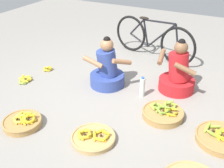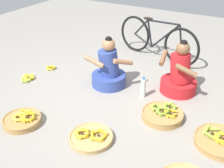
{
  "view_description": "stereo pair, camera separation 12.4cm",
  "coord_description": "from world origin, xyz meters",
  "px_view_note": "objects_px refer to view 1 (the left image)",
  "views": [
    {
      "loc": [
        1.4,
        -2.93,
        2.08
      ],
      "look_at": [
        0.0,
        -0.2,
        0.35
      ],
      "focal_mm": 43.87,
      "sensor_mm": 36.0,
      "label": 1
    },
    {
      "loc": [
        1.51,
        -2.87,
        2.08
      ],
      "look_at": [
        0.0,
        -0.2,
        0.35
      ],
      "focal_mm": 43.87,
      "sensor_mm": 36.0,
      "label": 2
    }
  ],
  "objects_px": {
    "banana_basket_mid_left": "(23,122)",
    "loose_bananas_near_vendor": "(48,69)",
    "vendor_woman_front": "(107,70)",
    "bicycle_leaning": "(153,39)",
    "vendor_woman_behind": "(177,75)",
    "banana_basket_front_center": "(163,113)",
    "banana_basket_front_right": "(221,138)",
    "banana_basket_back_right": "(93,138)",
    "loose_bananas_back_left": "(25,80)",
    "water_bottle": "(142,87)"
  },
  "relations": [
    {
      "from": "banana_basket_mid_left",
      "to": "loose_bananas_near_vendor",
      "type": "relative_size",
      "value": 2.54
    },
    {
      "from": "vendor_woman_front",
      "to": "bicycle_leaning",
      "type": "bearing_deg",
      "value": 79.87
    },
    {
      "from": "vendor_woman_behind",
      "to": "banana_basket_front_center",
      "type": "height_order",
      "value": "vendor_woman_behind"
    },
    {
      "from": "vendor_woman_front",
      "to": "banana_basket_front_right",
      "type": "relative_size",
      "value": 1.35
    },
    {
      "from": "bicycle_leaning",
      "to": "banana_basket_front_center",
      "type": "relative_size",
      "value": 3.16
    },
    {
      "from": "banana_basket_back_right",
      "to": "banana_basket_front_right",
      "type": "height_order",
      "value": "banana_basket_front_right"
    },
    {
      "from": "loose_bananas_back_left",
      "to": "loose_bananas_near_vendor",
      "type": "bearing_deg",
      "value": 81.47
    },
    {
      "from": "vendor_woman_front",
      "to": "loose_bananas_near_vendor",
      "type": "xyz_separation_m",
      "value": [
        -1.13,
        -0.02,
        -0.22
      ]
    },
    {
      "from": "banana_basket_front_right",
      "to": "loose_bananas_back_left",
      "type": "xyz_separation_m",
      "value": [
        -2.95,
        0.07,
        -0.02
      ]
    },
    {
      "from": "bicycle_leaning",
      "to": "banana_basket_back_right",
      "type": "xyz_separation_m",
      "value": [
        0.22,
        -2.51,
        -0.32
      ]
    },
    {
      "from": "banana_basket_front_center",
      "to": "water_bottle",
      "type": "distance_m",
      "value": 0.56
    },
    {
      "from": "banana_basket_back_right",
      "to": "loose_bananas_near_vendor",
      "type": "relative_size",
      "value": 2.72
    },
    {
      "from": "vendor_woman_front",
      "to": "loose_bananas_near_vendor",
      "type": "distance_m",
      "value": 1.16
    },
    {
      "from": "banana_basket_front_center",
      "to": "loose_bananas_near_vendor",
      "type": "bearing_deg",
      "value": 169.81
    },
    {
      "from": "loose_bananas_near_vendor",
      "to": "water_bottle",
      "type": "relative_size",
      "value": 0.61
    },
    {
      "from": "banana_basket_front_right",
      "to": "loose_bananas_near_vendor",
      "type": "bearing_deg",
      "value": 169.41
    },
    {
      "from": "banana_basket_front_center",
      "to": "banana_basket_back_right",
      "type": "relative_size",
      "value": 1.04
    },
    {
      "from": "loose_bananas_near_vendor",
      "to": "water_bottle",
      "type": "distance_m",
      "value": 1.73
    },
    {
      "from": "banana_basket_back_right",
      "to": "loose_bananas_near_vendor",
      "type": "bearing_deg",
      "value": 143.47
    },
    {
      "from": "banana_basket_mid_left",
      "to": "banana_basket_front_right",
      "type": "xyz_separation_m",
      "value": [
        2.19,
        0.8,
        -0.0
      ]
    },
    {
      "from": "banana_basket_mid_left",
      "to": "bicycle_leaning",
      "type": "bearing_deg",
      "value": 75.77
    },
    {
      "from": "vendor_woman_front",
      "to": "vendor_woman_behind",
      "type": "xyz_separation_m",
      "value": [
        0.97,
        0.33,
        0.01
      ]
    },
    {
      "from": "banana_basket_front_center",
      "to": "loose_bananas_back_left",
      "type": "distance_m",
      "value": 2.22
    },
    {
      "from": "loose_bananas_near_vendor",
      "to": "banana_basket_front_center",
      "type": "bearing_deg",
      "value": -10.19
    },
    {
      "from": "vendor_woman_front",
      "to": "banana_basket_mid_left",
      "type": "height_order",
      "value": "vendor_woman_front"
    },
    {
      "from": "banana_basket_mid_left",
      "to": "banana_basket_front_right",
      "type": "height_order",
      "value": "banana_basket_front_right"
    },
    {
      "from": "vendor_woman_behind",
      "to": "banana_basket_front_center",
      "type": "xyz_separation_m",
      "value": [
        0.04,
        -0.74,
        -0.2
      ]
    },
    {
      "from": "bicycle_leaning",
      "to": "loose_bananas_near_vendor",
      "type": "relative_size",
      "value": 8.94
    },
    {
      "from": "water_bottle",
      "to": "banana_basket_back_right",
      "type": "bearing_deg",
      "value": -96.68
    },
    {
      "from": "loose_bananas_near_vendor",
      "to": "water_bottle",
      "type": "height_order",
      "value": "water_bottle"
    },
    {
      "from": "banana_basket_front_center",
      "to": "banana_basket_mid_left",
      "type": "distance_m",
      "value": 1.74
    },
    {
      "from": "banana_basket_front_right",
      "to": "loose_bananas_back_left",
      "type": "relative_size",
      "value": 2.04
    },
    {
      "from": "banana_basket_back_right",
      "to": "banana_basket_front_right",
      "type": "xyz_separation_m",
      "value": [
        1.29,
        0.64,
        0.01
      ]
    },
    {
      "from": "bicycle_leaning",
      "to": "water_bottle",
      "type": "xyz_separation_m",
      "value": [
        0.36,
        -1.38,
        -0.21
      ]
    },
    {
      "from": "loose_bananas_near_vendor",
      "to": "banana_basket_back_right",
      "type": "bearing_deg",
      "value": -36.53
    },
    {
      "from": "banana_basket_front_center",
      "to": "loose_bananas_back_left",
      "type": "relative_size",
      "value": 1.86
    },
    {
      "from": "vendor_woman_behind",
      "to": "banana_basket_front_center",
      "type": "distance_m",
      "value": 0.76
    },
    {
      "from": "bicycle_leaning",
      "to": "banana_basket_front_right",
      "type": "relative_size",
      "value": 2.88
    },
    {
      "from": "vendor_woman_behind",
      "to": "water_bottle",
      "type": "distance_m",
      "value": 0.56
    },
    {
      "from": "banana_basket_mid_left",
      "to": "loose_bananas_near_vendor",
      "type": "xyz_separation_m",
      "value": [
        -0.69,
        1.34,
        -0.02
      ]
    },
    {
      "from": "banana_basket_back_right",
      "to": "water_bottle",
      "type": "relative_size",
      "value": 1.65
    },
    {
      "from": "vendor_woman_front",
      "to": "loose_bananas_back_left",
      "type": "xyz_separation_m",
      "value": [
        -1.21,
        -0.49,
        -0.22
      ]
    },
    {
      "from": "loose_bananas_near_vendor",
      "to": "loose_bananas_back_left",
      "type": "height_order",
      "value": "loose_bananas_back_left"
    },
    {
      "from": "vendor_woman_front",
      "to": "loose_bananas_near_vendor",
      "type": "bearing_deg",
      "value": -179.06
    },
    {
      "from": "banana_basket_front_right",
      "to": "water_bottle",
      "type": "height_order",
      "value": "water_bottle"
    },
    {
      "from": "banana_basket_back_right",
      "to": "loose_bananas_near_vendor",
      "type": "height_order",
      "value": "banana_basket_back_right"
    },
    {
      "from": "vendor_woman_front",
      "to": "banana_basket_mid_left",
      "type": "distance_m",
      "value": 1.44
    },
    {
      "from": "vendor_woman_behind",
      "to": "water_bottle",
      "type": "xyz_separation_m",
      "value": [
        -0.38,
        -0.39,
        -0.11
      ]
    },
    {
      "from": "vendor_woman_front",
      "to": "banana_basket_mid_left",
      "type": "bearing_deg",
      "value": -108.08
    },
    {
      "from": "banana_basket_mid_left",
      "to": "banana_basket_front_right",
      "type": "bearing_deg",
      "value": 20.05
    }
  ]
}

